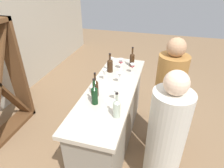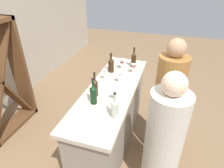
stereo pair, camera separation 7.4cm
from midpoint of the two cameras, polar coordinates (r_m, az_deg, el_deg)
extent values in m
plane|color=#846647|center=(3.03, -0.73, -16.38)|extent=(12.00, 12.00, 0.00)
cube|color=gray|center=(2.72, -0.79, -9.95)|extent=(1.82, 0.50, 0.89)
cube|color=beige|center=(2.44, -0.87, -1.52)|extent=(1.90, 0.58, 0.05)
cube|color=brown|center=(3.44, -27.13, 3.49)|extent=(0.06, 0.28, 1.69)
cube|color=brown|center=(3.60, -28.42, -11.27)|extent=(0.93, 0.28, 0.06)
cylinder|color=#B7C6B2|center=(1.92, 0.29, -7.68)|extent=(0.07, 0.07, 0.17)
cone|color=#B7C6B2|center=(1.86, 0.29, -5.24)|extent=(0.07, 0.07, 0.03)
cylinder|color=#B7C6B2|center=(1.83, 0.30, -3.93)|extent=(0.03, 0.03, 0.07)
cylinder|color=black|center=(1.81, 0.30, -2.84)|extent=(0.03, 0.03, 0.01)
cylinder|color=black|center=(2.11, -6.20, -3.69)|extent=(0.07, 0.07, 0.19)
cone|color=black|center=(2.05, -6.37, -1.12)|extent=(0.07, 0.07, 0.04)
cylinder|color=black|center=(2.02, -6.46, 0.26)|extent=(0.03, 0.03, 0.08)
cylinder|color=black|center=(2.00, -6.53, 1.38)|extent=(0.03, 0.03, 0.01)
cylinder|color=#331E0F|center=(2.24, -5.84, -1.48)|extent=(0.07, 0.07, 0.18)
cone|color=#331E0F|center=(2.19, -5.98, 0.88)|extent=(0.07, 0.07, 0.03)
cylinder|color=#331E0F|center=(2.16, -6.06, 2.14)|extent=(0.02, 0.02, 0.07)
cylinder|color=black|center=(2.14, -6.12, 3.17)|extent=(0.03, 0.03, 0.01)
cylinder|color=#331E0F|center=(2.79, -1.36, 5.27)|extent=(0.08, 0.08, 0.17)
cone|color=#331E0F|center=(2.74, -1.38, 7.16)|extent=(0.08, 0.08, 0.03)
cylinder|color=#331E0F|center=(2.72, -1.40, 8.15)|extent=(0.03, 0.03, 0.07)
cylinder|color=black|center=(2.71, -1.41, 8.95)|extent=(0.03, 0.03, 0.01)
cylinder|color=#331E0F|center=(2.96, 5.25, 6.92)|extent=(0.07, 0.07, 0.18)
cone|color=#331E0F|center=(2.92, 5.35, 8.89)|extent=(0.07, 0.07, 0.04)
cylinder|color=#331E0F|center=(2.90, 5.40, 9.92)|extent=(0.03, 0.03, 0.08)
cylinder|color=black|center=(2.89, 5.45, 10.74)|extent=(0.03, 0.03, 0.01)
cylinder|color=white|center=(2.80, 5.20, 3.38)|extent=(0.06, 0.06, 0.00)
cylinder|color=white|center=(2.78, 5.24, 4.10)|extent=(0.01, 0.01, 0.07)
cone|color=white|center=(2.75, 5.31, 5.41)|extent=(0.07, 0.07, 0.07)
cone|color=maroon|center=(2.76, 5.29, 5.04)|extent=(0.06, 0.06, 0.03)
cylinder|color=white|center=(2.19, 0.19, -4.87)|extent=(0.06, 0.06, 0.00)
cylinder|color=white|center=(2.17, 0.20, -4.15)|extent=(0.01, 0.01, 0.06)
cone|color=white|center=(2.13, 0.20, -2.52)|extent=(0.06, 0.06, 0.08)
cylinder|color=white|center=(2.53, 1.41, 0.39)|extent=(0.06, 0.06, 0.00)
cylinder|color=white|center=(2.51, 1.42, 1.23)|extent=(0.01, 0.01, 0.08)
cone|color=white|center=(2.47, 1.45, 2.76)|extent=(0.07, 0.07, 0.07)
cylinder|color=white|center=(2.90, 1.84, 4.56)|extent=(0.06, 0.06, 0.00)
cylinder|color=white|center=(2.88, 1.85, 5.32)|extent=(0.01, 0.01, 0.08)
cone|color=white|center=(2.85, 1.88, 6.78)|extent=(0.07, 0.07, 0.08)
cone|color=maroon|center=(2.86, 1.87, 6.29)|extent=(0.06, 0.06, 0.02)
cylinder|color=white|center=(2.60, -3.02, 1.19)|extent=(0.06, 0.06, 0.00)
cylinder|color=white|center=(2.58, -3.04, 1.88)|extent=(0.01, 0.01, 0.07)
cone|color=white|center=(2.54, -3.09, 3.43)|extent=(0.06, 0.06, 0.09)
cylinder|color=white|center=(2.98, -0.98, 5.32)|extent=(0.07, 0.07, 0.00)
cylinder|color=white|center=(2.97, -0.99, 5.98)|extent=(0.01, 0.01, 0.07)
cone|color=white|center=(2.94, -1.00, 7.23)|extent=(0.07, 0.07, 0.07)
cylinder|color=beige|center=(2.18, 14.38, -16.82)|extent=(0.39, 0.39, 1.28)
sphere|color=beige|center=(1.73, 17.49, 0.30)|extent=(0.23, 0.23, 0.23)
cylinder|color=#9E6B33|center=(2.56, 14.90, -6.73)|extent=(0.40, 0.40, 1.42)
sphere|color=tan|center=(2.18, 17.70, 10.35)|extent=(0.21, 0.21, 0.21)
camera|label=1|loc=(0.04, -90.88, -0.52)|focal=30.75mm
camera|label=2|loc=(0.04, 89.12, 0.52)|focal=30.75mm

